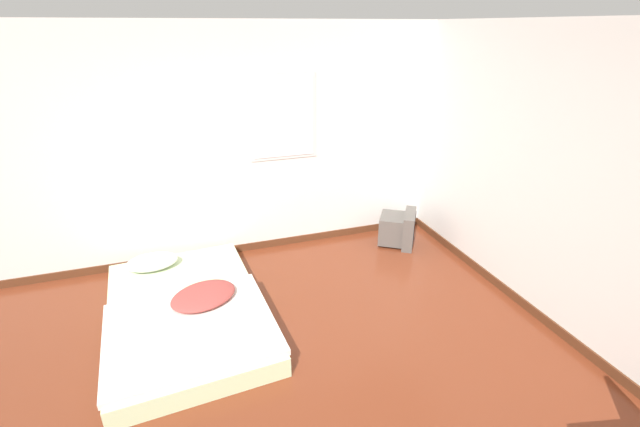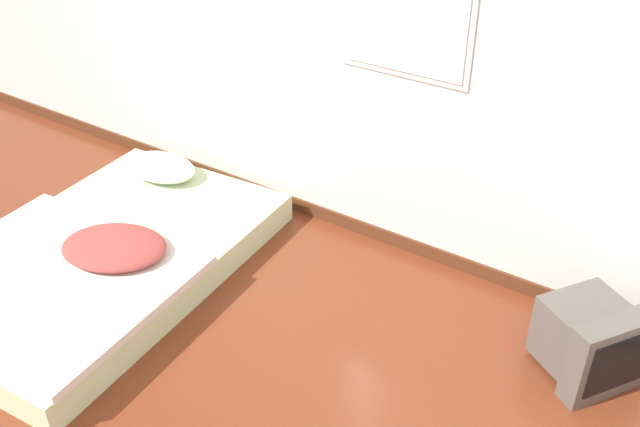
{
  "view_description": "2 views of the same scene",
  "coord_description": "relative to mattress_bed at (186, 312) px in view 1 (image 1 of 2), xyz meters",
  "views": [
    {
      "loc": [
        -0.3,
        -2.14,
        2.54
      ],
      "look_at": [
        1.0,
        1.69,
        0.75
      ],
      "focal_mm": 24.0,
      "sensor_mm": 36.0,
      "label": 1
    },
    {
      "loc": [
        2.5,
        -0.76,
        2.6
      ],
      "look_at": [
        0.87,
        1.69,
        0.69
      ],
      "focal_mm": 40.0,
      "sensor_mm": 36.0,
      "label": 2
    }
  ],
  "objects": [
    {
      "name": "wall_back",
      "position": [
        0.44,
        1.25,
        1.17
      ],
      "size": [
        7.83,
        0.08,
        2.6
      ],
      "color": "silver",
      "rests_on": "ground_plane"
    },
    {
      "name": "mattress_bed",
      "position": [
        0.0,
        0.0,
        0.0
      ],
      "size": [
        1.49,
        2.16,
        0.32
      ],
      "color": "beige",
      "rests_on": "ground_plane"
    },
    {
      "name": "ground_plane",
      "position": [
        0.43,
        -1.32,
        -0.12
      ],
      "size": [
        20.0,
        20.0,
        0.0
      ],
      "primitive_type": "plane",
      "color": "maroon"
    },
    {
      "name": "wall_right",
      "position": [
        3.17,
        -1.32,
        1.17
      ],
      "size": [
        0.08,
        7.48,
        2.6
      ],
      "color": "silver",
      "rests_on": "ground_plane"
    },
    {
      "name": "crt_tv",
      "position": [
        2.61,
        0.79,
        0.09
      ],
      "size": [
        0.59,
        0.59,
        0.43
      ],
      "color": "#56514C",
      "rests_on": "ground_plane"
    }
  ]
}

